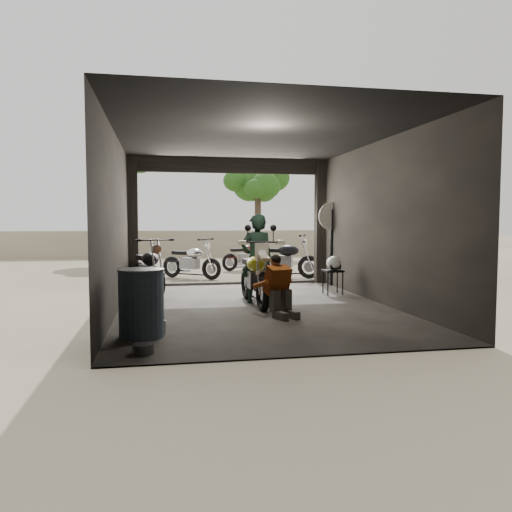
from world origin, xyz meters
name	(u,v)px	position (x,y,z in m)	size (l,w,h in m)	color
ground	(255,308)	(0.00, 0.00, 0.00)	(80.00, 80.00, 0.00)	#7A6D56
garage	(249,239)	(0.00, 0.55, 1.28)	(7.00, 7.13, 3.20)	#2D2B28
boundary_wall	(199,243)	(0.00, 14.00, 0.60)	(18.00, 0.30, 1.20)	gray
tree_left	(128,165)	(-3.00, 12.50, 3.99)	(2.20, 2.20, 5.60)	#382B1E
tree_right	(258,180)	(2.80, 14.00, 3.56)	(2.20, 2.20, 5.00)	#382B1E
main_bike	(254,272)	(0.05, 0.30, 0.65)	(0.80, 1.94, 1.30)	beige
left_bike	(148,266)	(-2.00, 2.28, 0.63)	(0.76, 1.86, 1.26)	black
outside_bike_a	(191,258)	(-0.88, 5.04, 0.58)	(0.70, 1.70, 1.15)	black
outside_bike_b	(246,254)	(1.08, 7.19, 0.54)	(0.66, 1.61, 1.09)	#390D10
outside_bike_c	(284,256)	(1.75, 4.74, 0.63)	(0.76, 1.85, 1.25)	black
rider	(257,259)	(0.13, 0.48, 0.89)	(0.65, 0.42, 1.77)	black
mechanic	(281,288)	(0.24, -1.08, 0.51)	(0.52, 0.71, 1.03)	#A44B15
stool	(333,273)	(2.00, 1.29, 0.48)	(0.40, 0.40, 0.56)	black
helmet	(334,263)	(2.02, 1.27, 0.71)	(0.33, 0.34, 0.31)	silver
oil_drum	(141,304)	(-2.00, -2.10, 0.48)	(0.62, 0.62, 0.96)	#3B4D63
sign_post	(332,231)	(2.48, 2.72, 1.39)	(0.70, 0.08, 2.10)	black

